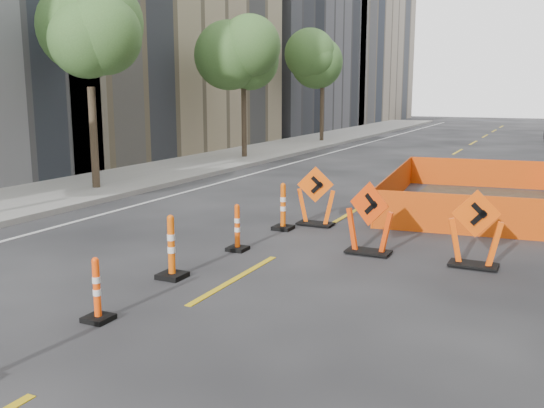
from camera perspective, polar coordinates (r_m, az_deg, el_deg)
The scene contains 15 objects.
ground_plane at distance 7.56m, azimuth -18.80°, elevation -15.09°, with size 140.00×140.00×0.00m, color black.
sidewalk_left at distance 22.01m, azimuth -13.90°, elevation 2.21°, with size 4.00×90.00×0.15m, color gray.
bld_left_d at distance 49.27m, azimuth -0.90°, elevation 15.14°, with size 12.00×16.00×14.00m, color #4C4C51.
bld_left_e at distance 64.58m, azimuth 5.88°, elevation 16.72°, with size 12.00×20.00×20.00m, color gray.
tree_l_b at distance 19.92m, azimuth -16.87°, elevation 14.05°, with size 2.80×2.80×5.95m.
tree_l_c at distance 28.15m, azimuth -2.69°, elevation 13.39°, with size 2.80×2.80×5.95m.
tree_l_d at distance 37.25m, azimuth 4.79°, elevation 12.72°, with size 2.80×2.80×5.95m.
channelizer_3 at distance 8.91m, azimuth -16.17°, elevation -7.72°, with size 0.37×0.37×0.93m, color #FF470A, non-canonical shape.
channelizer_4 at distance 10.57m, azimuth -9.46°, elevation -3.99°, with size 0.44×0.44×1.12m, color #E05509, non-canonical shape.
channelizer_5 at distance 12.24m, azimuth -3.29°, elevation -2.21°, with size 0.38×0.38×0.96m, color #DD4909, non-canonical shape.
channelizer_6 at distance 14.03m, azimuth 1.05°, elevation -0.23°, with size 0.43×0.43×1.10m, color #DD5409, non-canonical shape.
chevron_sign_left at distance 14.48m, azimuth 4.15°, elevation 0.74°, with size 0.95×0.57×1.43m, color #FF590A, non-canonical shape.
chevron_sign_center at distance 12.07m, azimuth 9.14°, elevation -1.32°, with size 0.97×0.58×1.46m, color #E93D09, non-canonical shape.
chevron_sign_right at distance 11.63m, azimuth 18.61°, elevation -2.22°, with size 0.97×0.58×1.45m, color #FF540A, non-canonical shape.
safety_fence at distance 17.81m, azimuth 18.46°, elevation 1.28°, with size 4.35×7.40×0.93m, color #F0490C, non-canonical shape.
Camera 1 is at (4.90, -4.78, 3.22)m, focal length 40.00 mm.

